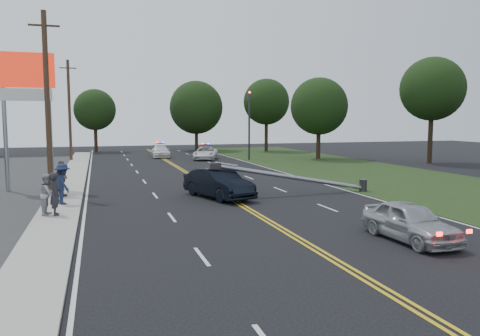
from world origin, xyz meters
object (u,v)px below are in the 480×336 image
object	(u,v)px
bystander_b	(48,194)
bystander_d	(61,179)
fallen_streetlight	(302,178)
bystander_a	(55,194)
utility_pole_mid	(47,103)
pylon_sign	(26,88)
emergency_b	(160,151)
bystander_c	(63,184)
emergency_a	(206,153)
utility_pole_far	(69,110)
traffic_signal	(249,119)
waiting_sedan	(410,222)
crashed_sedan	(218,183)

from	to	relation	value
bystander_b	bystander_d	size ratio (longest dim) A/B	0.93
fallen_streetlight	bystander_a	size ratio (longest dim) A/B	5.10
bystander_a	utility_pole_mid	bearing A→B (deg)	1.59
fallen_streetlight	bystander_b	distance (m)	13.14
pylon_sign	emergency_b	distance (m)	24.90
bystander_c	utility_pole_mid	bearing A→B (deg)	-8.48
pylon_sign	emergency_a	bearing A→B (deg)	50.55
pylon_sign	fallen_streetlight	size ratio (longest dim) A/B	0.85
utility_pole_far	bystander_d	size ratio (longest dim) A/B	5.26
emergency_b	bystander_d	size ratio (longest dim) A/B	2.39
traffic_signal	waiting_sedan	world-z (taller)	traffic_signal
waiting_sedan	emergency_a	world-z (taller)	waiting_sedan
pylon_sign	traffic_signal	distance (m)	24.75
utility_pole_mid	waiting_sedan	bearing A→B (deg)	-48.08
emergency_b	bystander_a	distance (m)	31.73
waiting_sedan	crashed_sedan	bearing A→B (deg)	109.44
emergency_b	bystander_c	xyz separation A→B (m)	(-8.29, -27.90, 0.44)
bystander_b	emergency_a	bearing A→B (deg)	-17.88
utility_pole_mid	traffic_signal	bearing A→B (deg)	45.80
emergency_a	bystander_a	size ratio (longest dim) A/B	2.59
pylon_sign	utility_pole_mid	bearing A→B (deg)	-56.98
crashed_sedan	bystander_c	bearing A→B (deg)	162.64
crashed_sedan	bystander_d	bearing A→B (deg)	146.52
utility_pole_far	bystander_b	distance (m)	28.72
waiting_sedan	bystander_a	size ratio (longest dim) A/B	2.17
bystander_b	waiting_sedan	bearing A→B (deg)	-114.20
bystander_b	bystander_d	world-z (taller)	bystander_d
utility_pole_far	emergency_a	world-z (taller)	utility_pole_far
bystander_d	emergency_b	bearing A→B (deg)	5.88
bystander_a	bystander_c	world-z (taller)	bystander_c
pylon_sign	utility_pole_mid	world-z (taller)	utility_pole_mid
traffic_signal	bystander_a	world-z (taller)	traffic_signal
fallen_streetlight	emergency_b	size ratio (longest dim) A/B	2.06
traffic_signal	bystander_c	size ratio (longest dim) A/B	3.59
utility_pole_far	emergency_b	xyz separation A→B (m)	(9.18, 1.95, -4.43)
traffic_signal	utility_pole_mid	size ratio (longest dim) A/B	0.70
emergency_a	bystander_c	distance (m)	26.74
bystander_b	bystander_d	distance (m)	4.77
utility_pole_far	bystander_a	size ratio (longest dim) A/B	5.45
utility_pole_far	bystander_d	bearing A→B (deg)	-88.37
fallen_streetlight	crashed_sedan	world-z (taller)	fallen_streetlight
waiting_sedan	bystander_b	xyz separation A→B (m)	(-12.33, 7.83, 0.32)
crashed_sedan	bystander_b	world-z (taller)	bystander_b
emergency_b	bystander_b	xyz separation A→B (m)	(-8.70, -30.38, 0.34)
utility_pole_mid	waiting_sedan	xyz separation A→B (m)	(12.80, -14.26, -4.41)
utility_pole_far	waiting_sedan	world-z (taller)	utility_pole_far
waiting_sedan	bystander_b	size ratio (longest dim) A/B	2.26
bystander_b	bystander_c	world-z (taller)	bystander_c
utility_pole_far	bystander_c	bearing A→B (deg)	-88.03
bystander_c	utility_pole_far	bearing A→B (deg)	-19.25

